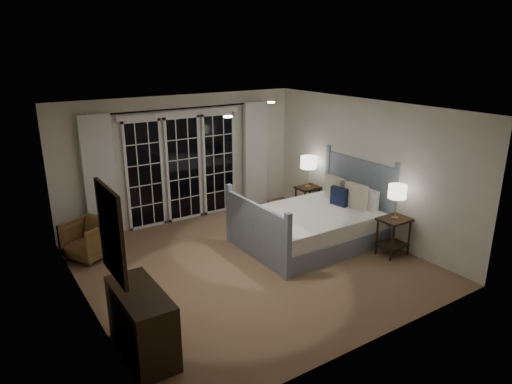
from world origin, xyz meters
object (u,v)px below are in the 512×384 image
nightstand_left (394,231)px  dresser (142,322)px  armchair (89,239)px  bed (313,224)px  nightstand_right (307,196)px  lamp_right (309,163)px  lamp_left (397,192)px

nightstand_left → dresser: size_ratio=0.58×
nightstand_left → armchair: nightstand_left is taller
bed → nightstand_right: bed is taller
lamp_right → bed: bearing=-125.4°
nightstand_left → lamp_left: bearing=-90.0°
bed → armchair: size_ratio=3.40×
lamp_right → nightstand_right: bearing=-135.0°
bed → nightstand_right: (0.84, 1.19, 0.05)m
nightstand_left → nightstand_right: bearing=88.7°
bed → lamp_right: (0.84, 1.19, 0.77)m
lamp_right → dresser: (-4.48, -2.52, -0.72)m
armchair → dresser: dresser is taller
lamp_left → armchair: lamp_left is taller
lamp_right → armchair: bearing=174.9°
lamp_left → lamp_right: bearing=88.7°
bed → armchair: (-3.51, 1.57, -0.03)m
dresser → lamp_left: bearing=2.6°
bed → nightstand_left: (0.79, -1.13, 0.09)m
armchair → dresser: (-0.13, -2.91, 0.08)m
lamp_left → dresser: 4.49m
lamp_left → dresser: size_ratio=0.51×
lamp_left → dresser: bearing=-177.4°
nightstand_right → nightstand_left: bearing=-91.3°
bed → lamp_right: bearing=54.6°
nightstand_left → armchair: bearing=147.8°
nightstand_right → dresser: size_ratio=0.53×
nightstand_right → lamp_left: size_ratio=1.04×
nightstand_left → nightstand_right: nightstand_left is taller
nightstand_right → lamp_right: (0.00, 0.00, 0.72)m
dresser → lamp_right: bearing=29.4°
armchair → lamp_left: bearing=29.3°
nightstand_left → dresser: dresser is taller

